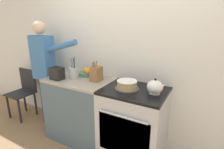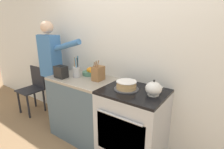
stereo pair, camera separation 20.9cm
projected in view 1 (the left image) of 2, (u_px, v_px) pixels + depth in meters
wall_back at (129, 52)px, 2.29m from camera, size 8.00×0.04×2.60m
counter_cabinet at (81, 109)px, 2.55m from camera, size 0.91×0.60×0.92m
stove_range at (133, 124)px, 2.16m from camera, size 0.74×0.63×0.92m
layer_cake at (127, 85)px, 2.04m from camera, size 0.29×0.29×0.10m
tea_kettle at (155, 87)px, 1.91m from camera, size 0.22×0.18×0.17m
knife_block at (96, 74)px, 2.31m from camera, size 0.12×0.16×0.28m
utensil_crock at (73, 73)px, 2.42m from camera, size 0.11×0.11×0.31m
fruit_bowl at (86, 73)px, 2.54m from camera, size 0.20×0.20×0.12m
toaster at (57, 73)px, 2.37m from camera, size 0.19×0.13×0.17m
person_baker at (44, 66)px, 2.74m from camera, size 0.95×0.20×1.70m
dining_chair at (24, 89)px, 3.17m from camera, size 0.40×0.40×0.86m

